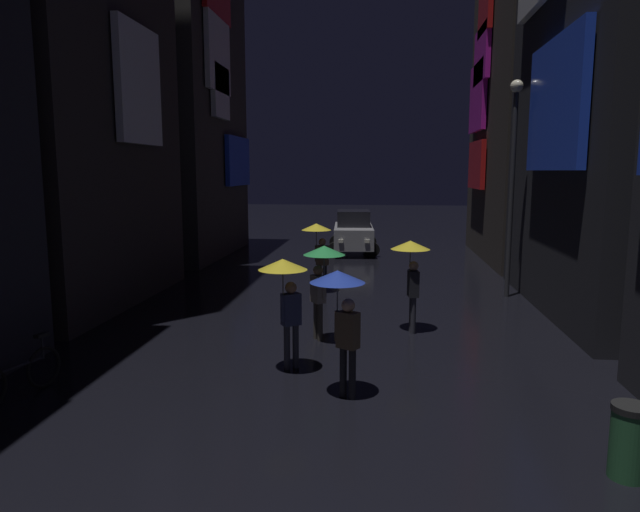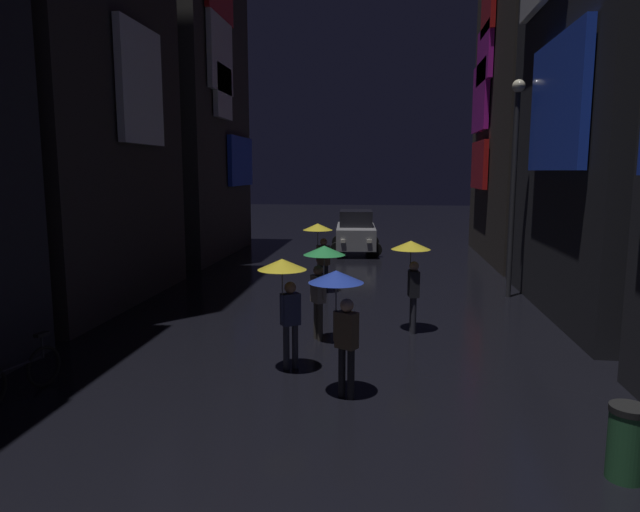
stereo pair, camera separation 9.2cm
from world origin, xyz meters
The scene contains 11 objects.
building_left_far centered at (-7.47, 22.00, 7.00)m, with size 4.25×8.00×14.00m.
building_right_far centered at (7.47, 22.38, 7.20)m, with size 4.25×8.74×14.40m.
pedestrian_midstreet_left_yellow centered at (-0.64, 14.72, 1.67)m, with size 0.90×0.90×2.12m.
pedestrian_midstreet_centre_yellow centered at (1.97, 10.66, 1.67)m, with size 0.90×0.90×2.12m.
pedestrian_far_right_blue centered at (0.64, 6.59, 1.67)m, with size 0.90×0.90×2.12m.
pedestrian_foreground_left_yellow centered at (-0.46, 7.74, 1.67)m, with size 0.90×0.90×2.12m.
pedestrian_foreground_right_green centered at (0.02, 9.65, 1.67)m, with size 0.90×0.90×2.12m.
bicycle_parked_at_storefront centered at (-4.60, 5.92, 0.39)m, with size 0.50×1.78×0.96m.
car_distant centered at (-0.01, 23.44, 0.93)m, with size 2.44×4.24×1.92m.
streetlamp_right_far centered at (5.00, 14.68, 3.84)m, with size 0.36×0.36×6.24m.
trash_bin centered at (4.30, 4.45, 0.47)m, with size 0.46×0.46×0.93m.
Camera 1 is at (1.29, -2.39, 3.71)m, focal length 32.00 mm.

